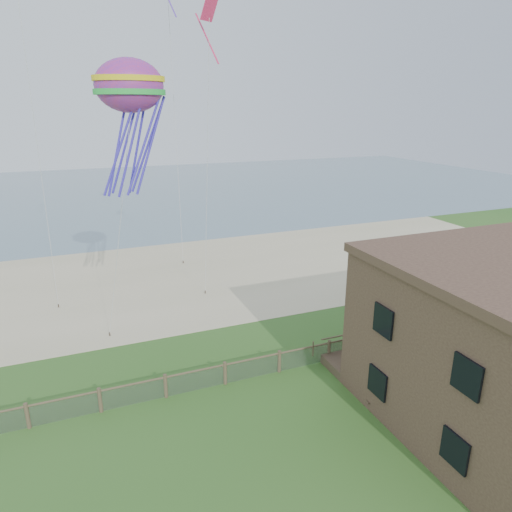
% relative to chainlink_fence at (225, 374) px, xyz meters
% --- Properties ---
extents(ground, '(160.00, 160.00, 0.00)m').
position_rel_chainlink_fence_xyz_m(ground, '(0.00, -6.00, -0.55)').
color(ground, '#326121').
rests_on(ground, ground).
extents(sand_beach, '(72.00, 20.00, 0.02)m').
position_rel_chainlink_fence_xyz_m(sand_beach, '(0.00, 16.00, -0.55)').
color(sand_beach, '#BBB087').
rests_on(sand_beach, ground).
extents(ocean, '(160.00, 68.00, 0.02)m').
position_rel_chainlink_fence_xyz_m(ocean, '(0.00, 60.00, -0.55)').
color(ocean, slate).
rests_on(ocean, ground).
extents(chainlink_fence, '(36.20, 0.20, 1.25)m').
position_rel_chainlink_fence_xyz_m(chainlink_fence, '(0.00, 0.00, 0.00)').
color(chainlink_fence, '#4A3929').
rests_on(chainlink_fence, ground).
extents(motel_deck, '(15.00, 2.00, 0.50)m').
position_rel_chainlink_fence_xyz_m(motel_deck, '(13.00, -1.00, -0.30)').
color(motel_deck, brown).
rests_on(motel_deck, ground).
extents(picnic_table, '(2.33, 2.00, 0.84)m').
position_rel_chainlink_fence_xyz_m(picnic_table, '(6.57, -4.10, -0.13)').
color(picnic_table, brown).
rests_on(picnic_table, ground).
extents(octopus_kite, '(3.96, 3.30, 7.01)m').
position_rel_chainlink_fence_xyz_m(octopus_kite, '(-2.99, 4.51, 11.99)').
color(octopus_kite, '#FF3728').
extents(kite_red, '(2.05, 2.23, 2.95)m').
position_rel_chainlink_fence_xyz_m(kite_red, '(2.04, 7.83, 17.07)').
color(kite_red, '#E9295E').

